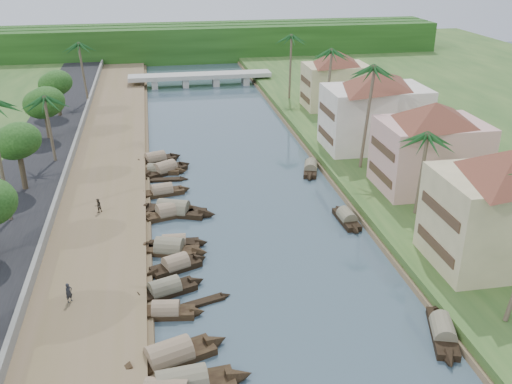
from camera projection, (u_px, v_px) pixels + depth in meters
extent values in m
plane|color=#3A4D57|center=(278.00, 280.00, 48.58)|extent=(220.00, 220.00, 0.00)
cube|color=brown|center=(100.00, 195.00, 63.78)|extent=(10.00, 180.00, 0.80)
cube|color=#294C1E|center=(395.00, 173.00, 69.43)|extent=(16.00, 180.00, 1.20)
cube|color=black|center=(20.00, 198.00, 62.27)|extent=(8.00, 180.00, 1.40)
cube|color=slate|center=(60.00, 190.00, 62.71)|extent=(0.40, 180.00, 1.10)
cube|color=#17380F|center=(191.00, 46.00, 132.39)|extent=(120.00, 4.00, 8.00)
cube|color=#17380F|center=(189.00, 42.00, 136.89)|extent=(120.00, 4.00, 8.00)
cube|color=#17380F|center=(188.00, 39.00, 141.39)|extent=(120.00, 4.00, 8.00)
cube|color=#A5A49A|center=(200.00, 76.00, 112.52)|extent=(28.00, 4.00, 0.80)
cube|color=#A5A49A|center=(155.00, 83.00, 111.49)|extent=(1.20, 3.50, 1.80)
cube|color=#A5A49A|center=(185.00, 82.00, 112.47)|extent=(1.20, 3.50, 1.80)
cube|color=#A5A49A|center=(216.00, 81.00, 113.46)|extent=(1.20, 3.50, 1.80)
cube|color=#A5A49A|center=(245.00, 79.00, 114.44)|extent=(1.20, 3.50, 1.80)
cube|color=beige|center=(505.00, 218.00, 47.78)|extent=(12.00, 8.00, 8.00)
cube|color=#463121|center=(435.00, 245.00, 47.60)|extent=(0.10, 6.40, 0.90)
cube|color=#463121|center=(440.00, 211.00, 46.30)|extent=(0.10, 6.40, 0.90)
cube|color=tan|center=(430.00, 155.00, 62.44)|extent=(11.00, 8.00, 7.50)
pyramid|color=brown|center=(435.00, 112.00, 60.47)|extent=(14.11, 14.11, 2.20)
cube|color=#463121|center=(380.00, 175.00, 62.29)|extent=(0.10, 6.40, 0.90)
cube|color=#463121|center=(383.00, 149.00, 61.07)|extent=(0.10, 6.40, 0.90)
cube|color=white|center=(374.00, 118.00, 74.76)|extent=(13.00, 8.00, 8.00)
pyramid|color=brown|center=(378.00, 79.00, 72.69)|extent=(15.59, 15.59, 2.20)
cube|color=#463121|center=(326.00, 135.00, 74.50)|extent=(0.10, 6.40, 0.90)
cube|color=#463121|center=(327.00, 111.00, 73.20)|extent=(0.10, 6.40, 0.90)
cube|color=beige|center=(335.00, 86.00, 93.12)|extent=(10.00, 7.00, 7.00)
pyramid|color=brown|center=(337.00, 58.00, 91.25)|extent=(12.62, 12.62, 2.20)
cube|color=#463121|center=(305.00, 98.00, 93.00)|extent=(0.10, 5.60, 0.90)
cube|color=#463121|center=(305.00, 81.00, 91.86)|extent=(0.10, 5.60, 0.90)
cone|color=black|center=(240.00, 377.00, 37.46)|extent=(2.12, 2.09, 2.14)
cylinder|color=#7A755C|center=(182.00, 384.00, 36.41)|extent=(5.40, 2.68, 2.21)
cube|color=black|center=(170.00, 359.00, 39.12)|extent=(6.71, 3.98, 0.70)
cone|color=black|center=(216.00, 342.00, 40.69)|extent=(2.32, 2.30, 2.00)
cone|color=black|center=(119.00, 376.00, 37.49)|extent=(2.32, 2.30, 2.00)
cylinder|color=#94785E|center=(169.00, 355.00, 38.97)|extent=(5.31, 3.56, 2.08)
cube|color=black|center=(165.00, 292.00, 46.56)|extent=(5.45, 3.32, 0.70)
cone|color=black|center=(197.00, 282.00, 47.86)|extent=(1.91, 1.91, 1.66)
cone|color=black|center=(131.00, 302.00, 45.21)|extent=(1.91, 1.91, 1.66)
cylinder|color=#7A755C|center=(165.00, 288.00, 46.41)|extent=(4.32, 2.97, 1.72)
cube|color=black|center=(166.00, 314.00, 43.90)|extent=(4.54, 2.09, 0.70)
cone|color=black|center=(198.00, 312.00, 43.95)|extent=(1.45, 1.50, 1.48)
cone|color=black|center=(134.00, 313.00, 43.78)|extent=(1.45, 1.50, 1.48)
cylinder|color=#94785E|center=(166.00, 310.00, 43.74)|extent=(3.53, 2.00, 1.54)
cube|color=black|center=(176.00, 268.00, 50.07)|extent=(4.71, 3.26, 0.70)
cone|color=black|center=(201.00, 259.00, 51.26)|extent=(1.79, 1.91, 1.66)
cone|color=black|center=(150.00, 275.00, 48.82)|extent=(1.79, 1.91, 1.66)
cylinder|color=#94785E|center=(176.00, 264.00, 49.92)|extent=(3.78, 2.92, 1.76)
cube|color=black|center=(170.00, 251.00, 52.71)|extent=(5.61, 3.46, 0.70)
cone|color=black|center=(201.00, 253.00, 52.30)|extent=(2.00, 2.10, 1.87)
cone|color=black|center=(139.00, 248.00, 53.05)|extent=(2.00, 2.10, 1.87)
cylinder|color=#7A755C|center=(169.00, 248.00, 52.56)|extent=(4.45, 3.14, 1.97)
cube|color=black|center=(174.00, 245.00, 53.73)|extent=(4.74, 1.76, 0.70)
cone|color=black|center=(202.00, 243.00, 53.97)|extent=(1.42, 1.40, 1.47)
cone|color=black|center=(147.00, 246.00, 53.42)|extent=(1.42, 1.40, 1.47)
cylinder|color=#94785E|center=(174.00, 242.00, 53.57)|extent=(3.65, 1.75, 1.53)
cube|color=black|center=(169.00, 215.00, 59.72)|extent=(5.33, 3.19, 0.70)
cone|color=black|center=(194.00, 209.00, 60.82)|extent=(1.88, 2.02, 1.84)
cone|color=black|center=(143.00, 219.00, 58.56)|extent=(1.88, 2.02, 1.84)
cylinder|color=#94785E|center=(169.00, 211.00, 59.57)|extent=(4.22, 2.93, 1.94)
cube|color=black|center=(174.00, 212.00, 60.22)|extent=(7.06, 4.34, 0.70)
cone|color=black|center=(208.00, 215.00, 59.53)|extent=(2.46, 2.40, 2.04)
cone|color=black|center=(140.00, 209.00, 60.84)|extent=(2.46, 2.40, 2.04)
cylinder|color=#7A755C|center=(173.00, 209.00, 60.06)|extent=(5.60, 3.84, 2.10)
cube|color=black|center=(162.00, 193.00, 64.69)|extent=(5.09, 2.53, 0.70)
cone|color=black|center=(185.00, 189.00, 65.57)|extent=(1.66, 1.69, 1.59)
cone|color=black|center=(138.00, 196.00, 63.74)|extent=(1.66, 1.69, 1.59)
cylinder|color=#94785E|center=(162.00, 190.00, 64.54)|extent=(3.98, 2.36, 1.66)
cube|color=black|center=(165.00, 171.00, 70.84)|extent=(5.67, 4.43, 0.70)
cone|color=black|center=(185.00, 165.00, 72.64)|extent=(2.24, 2.27, 1.87)
cone|color=black|center=(144.00, 177.00, 68.97)|extent=(2.24, 2.27, 1.87)
cylinder|color=#94785E|center=(165.00, 169.00, 70.68)|extent=(4.60, 3.83, 1.96)
cube|color=black|center=(158.00, 172.00, 70.67)|extent=(5.38, 2.22, 0.70)
cone|color=black|center=(182.00, 171.00, 70.71)|extent=(1.65, 1.51, 1.48)
cone|color=black|center=(135.00, 172.00, 70.56)|extent=(1.65, 1.51, 1.48)
cylinder|color=#7A755C|center=(158.00, 169.00, 70.52)|extent=(4.17, 2.10, 1.51)
cube|color=black|center=(156.00, 161.00, 74.21)|extent=(5.53, 3.43, 0.70)
cone|color=black|center=(176.00, 156.00, 75.54)|extent=(1.96, 1.97, 1.71)
cone|color=black|center=(134.00, 164.00, 72.82)|extent=(1.96, 1.97, 1.71)
cylinder|color=#94785E|center=(155.00, 158.00, 74.06)|extent=(4.39, 3.06, 1.78)
cube|color=black|center=(442.00, 334.00, 41.65)|extent=(3.28, 5.88, 0.70)
cone|color=black|center=(436.00, 308.00, 44.46)|extent=(1.87, 1.97, 1.63)
cone|color=black|center=(450.00, 362.00, 38.77)|extent=(1.87, 1.97, 1.63)
cylinder|color=#7A755C|center=(443.00, 330.00, 41.50)|extent=(2.93, 4.63, 1.67)
cube|color=black|center=(347.00, 220.00, 58.55)|extent=(1.71, 4.80, 0.70)
cone|color=black|center=(338.00, 209.00, 60.86)|extent=(1.41, 1.42, 1.51)
cone|color=black|center=(356.00, 231.00, 56.17)|extent=(1.41, 1.42, 1.51)
cylinder|color=#7A755C|center=(347.00, 217.00, 58.40)|extent=(1.72, 3.68, 1.56)
cube|color=black|center=(311.00, 170.00, 71.39)|extent=(3.12, 5.67, 0.70)
cone|color=black|center=(311.00, 161.00, 74.11)|extent=(1.80, 1.90, 1.58)
cone|color=black|center=(310.00, 178.00, 68.61)|extent=(1.80, 1.90, 1.58)
cylinder|color=#7A755C|center=(311.00, 167.00, 71.24)|extent=(2.80, 4.46, 1.62)
cube|color=black|center=(204.00, 302.00, 45.47)|extent=(3.58, 1.79, 0.35)
cone|color=black|center=(226.00, 296.00, 46.30)|extent=(1.07, 1.00, 0.78)
cone|color=black|center=(180.00, 309.00, 44.63)|extent=(1.07, 1.00, 0.78)
cube|color=black|center=(164.00, 180.00, 68.55)|extent=(4.49, 1.19, 0.35)
cone|color=black|center=(185.00, 179.00, 68.80)|extent=(1.17, 0.96, 0.89)
cone|color=black|center=(143.00, 181.00, 68.30)|extent=(1.17, 0.96, 0.89)
cylinder|color=brown|center=(420.00, 174.00, 56.09)|extent=(0.71, 0.36, 8.44)
sphere|color=#194D1E|center=(425.00, 135.00, 54.45)|extent=(3.20, 3.20, 3.20)
cylinder|color=brown|center=(365.00, 118.00, 66.98)|extent=(1.20, 0.36, 12.35)
sphere|color=#194D1E|center=(369.00, 68.00, 64.57)|extent=(3.20, 3.20, 3.20)
cylinder|color=brown|center=(327.00, 87.00, 84.01)|extent=(0.91, 0.36, 11.01)
sphere|color=#194D1E|center=(329.00, 51.00, 81.87)|extent=(3.20, 3.20, 3.20)
cylinder|color=brown|center=(0.00, 161.00, 53.51)|extent=(0.36, 0.36, 12.26)
cylinder|color=brown|center=(50.00, 129.00, 69.35)|extent=(0.62, 0.36, 8.13)
sphere|color=#194D1E|center=(46.00, 98.00, 67.77)|extent=(3.20, 3.20, 3.20)
cylinder|color=brown|center=(290.00, 67.00, 97.46)|extent=(0.53, 0.36, 10.86)
sphere|color=#194D1E|center=(291.00, 36.00, 95.34)|extent=(3.20, 3.20, 3.20)
cylinder|color=brown|center=(84.00, 73.00, 95.01)|extent=(0.86, 0.36, 9.79)
sphere|color=#194D1E|center=(81.00, 44.00, 93.11)|extent=(3.20, 3.20, 3.20)
cylinder|color=#4C3D2B|center=(23.00, 173.00, 62.23)|extent=(0.60, 0.60, 3.81)
ellipsoid|color=#17380F|center=(17.00, 141.00, 60.76)|extent=(4.50, 4.50, 3.70)
cylinder|color=#4C3D2B|center=(48.00, 126.00, 78.57)|extent=(0.60, 0.60, 3.41)
ellipsoid|color=#17380F|center=(44.00, 103.00, 77.25)|extent=(4.87, 4.87, 4.01)
cylinder|color=#4C3D2B|center=(59.00, 105.00, 88.67)|extent=(0.60, 0.60, 3.45)
ellipsoid|color=#17380F|center=(56.00, 84.00, 87.34)|extent=(4.48, 4.48, 3.68)
cylinder|color=#4C3D2B|center=(407.00, 131.00, 76.76)|extent=(0.60, 0.60, 3.56)
ellipsoid|color=#17380F|center=(410.00, 107.00, 75.38)|extent=(4.37, 4.37, 3.60)
imported|color=#23252A|center=(69.00, 293.00, 44.01)|extent=(0.70, 0.69, 1.63)
imported|color=#342D24|center=(98.00, 205.00, 58.60)|extent=(0.93, 0.90, 1.50)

